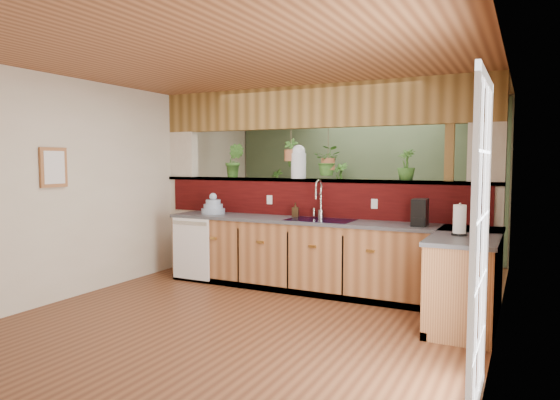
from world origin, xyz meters
The scene contains 28 objects.
ground centered at (0.00, 0.00, 0.00)m, with size 4.60×7.00×0.01m, color #5B311C.
ceiling centered at (0.00, 0.00, 2.60)m, with size 4.60×7.00×0.01m, color brown.
wall_back centered at (0.00, 3.50, 1.30)m, with size 4.60×0.02×2.60m, color beige.
wall_left centered at (-2.30, 0.00, 1.30)m, with size 0.02×7.00×2.60m, color beige.
wall_right centered at (2.30, 0.00, 1.30)m, with size 0.02×7.00×2.60m, color beige.
pass_through_partition centered at (0.03, 1.35, 1.19)m, with size 4.60×0.21×2.60m.
pass_through_ledge centered at (0.00, 1.35, 1.37)m, with size 4.60×0.21×0.04m, color brown.
header_beam centered at (0.00, 1.35, 2.33)m, with size 4.60×0.15×0.55m, color brown.
sage_backwall centered at (0.00, 3.48, 1.30)m, with size 4.55×0.02×2.55m, color #4E6242.
countertop centered at (0.84, 0.87, 0.45)m, with size 4.14×1.52×0.90m.
dishwasher centered at (-1.48, 0.66, 0.46)m, with size 0.58×0.03×0.82m.
navy_sink centered at (0.25, 0.98, 0.82)m, with size 0.82×0.50×0.18m.
french_door centered at (2.27, -1.30, 1.05)m, with size 0.06×1.02×2.16m, color white.
framed_print centered at (-2.27, -0.80, 1.55)m, with size 0.04×0.35×0.45m.
faucet centered at (0.17, 1.13, 1.17)m, with size 0.22×0.22×0.50m.
dish_stack centered at (-1.34, 1.00, 0.99)m, with size 0.33×0.33×0.28m.
soap_dispenser centered at (-0.16, 1.14, 0.99)m, with size 0.08×0.08×0.18m, color #382614.
coffee_maker centered at (1.45, 0.96, 1.04)m, with size 0.16×0.27×0.30m.
paper_towel centered at (1.94, 0.39, 1.04)m, with size 0.15×0.15×0.32m.
glass_jar centered at (-0.22, 1.35, 1.61)m, with size 0.20×0.20×0.45m.
ledge_plant_left centered at (-1.21, 1.35, 1.63)m, with size 0.26×0.21×0.48m, color #315F21.
ledge_plant_right centered at (1.21, 1.35, 1.58)m, with size 0.21×0.21×0.38m, color #315F21.
hanging_plant_a centered at (-0.33, 1.35, 1.86)m, with size 0.20×0.18×0.50m.
hanging_plant_b centered at (0.20, 1.35, 1.79)m, with size 0.37×0.33×0.54m.
shelving_console centered at (-0.86, 3.25, 0.50)m, with size 1.68×0.45×1.12m, color black.
shelf_plant_a centered at (-1.50, 3.25, 1.27)m, with size 0.22×0.15×0.42m, color #315F21.
shelf_plant_b centered at (-0.32, 3.25, 1.33)m, with size 0.30×0.30×0.53m, color #315F21.
floor_plant centered at (1.12, 2.46, 0.40)m, with size 0.73×0.63×0.81m, color #315F21.
Camera 1 is at (2.54, -4.69, 1.62)m, focal length 32.00 mm.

